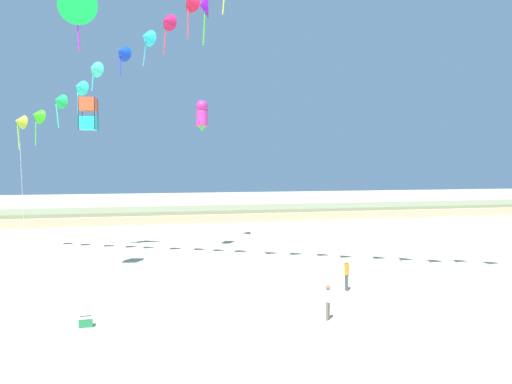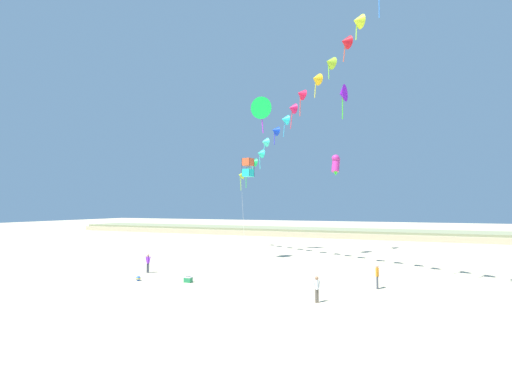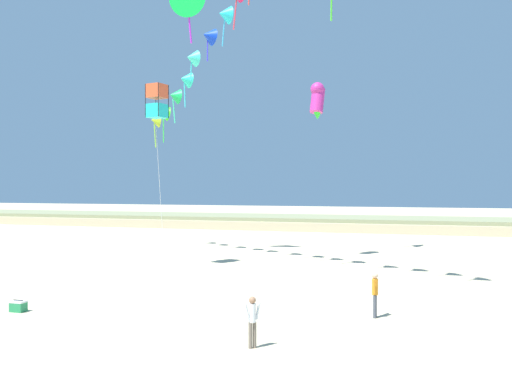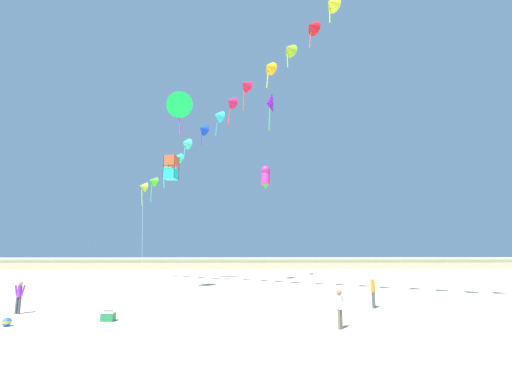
% 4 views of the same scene
% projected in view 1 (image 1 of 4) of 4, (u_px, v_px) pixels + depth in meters
% --- Properties ---
extents(ground_plane, '(240.00, 240.00, 0.00)m').
position_uv_depth(ground_plane, '(222.00, 351.00, 19.71)').
color(ground_plane, beige).
extents(dune_ridge, '(120.00, 11.59, 1.39)m').
position_uv_depth(dune_ridge, '(140.00, 215.00, 67.81)').
color(dune_ridge, '#BFAE8B').
rests_on(dune_ridge, ground).
extents(person_near_left, '(0.23, 0.59, 1.69)m').
position_uv_depth(person_near_left, '(347.00, 273.00, 29.27)').
color(person_near_left, '#474C56').
rests_on(person_near_left, ground).
extents(person_mid_center, '(0.45, 0.43, 1.56)m').
position_uv_depth(person_mid_center, '(328.00, 300.00, 23.63)').
color(person_mid_center, '#726656').
rests_on(person_mid_center, ground).
extents(large_kite_low_lead, '(1.18, 1.44, 2.51)m').
position_uv_depth(large_kite_low_lead, '(202.00, 115.00, 42.52)').
color(large_kite_low_lead, '#C52D8D').
extents(large_kite_mid_trail, '(1.10, 2.22, 4.29)m').
position_uv_depth(large_kite_mid_trail, '(204.00, 6.00, 44.31)').
color(large_kite_mid_trail, '#940FE4').
extents(large_kite_high_solo, '(1.18, 1.18, 2.00)m').
position_uv_depth(large_kite_high_solo, '(88.00, 114.00, 33.54)').
color(large_kite_high_solo, '#1FCDC7').
extents(large_kite_outer_drift, '(2.83, 1.44, 4.67)m').
position_uv_depth(large_kite_outer_drift, '(78.00, 6.00, 39.20)').
color(large_kite_outer_drift, '#14E94C').
extents(beach_cooler, '(0.58, 0.41, 0.46)m').
position_uv_depth(beach_cooler, '(86.00, 322.00, 22.71)').
color(beach_cooler, '#23844C').
rests_on(beach_cooler, ground).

